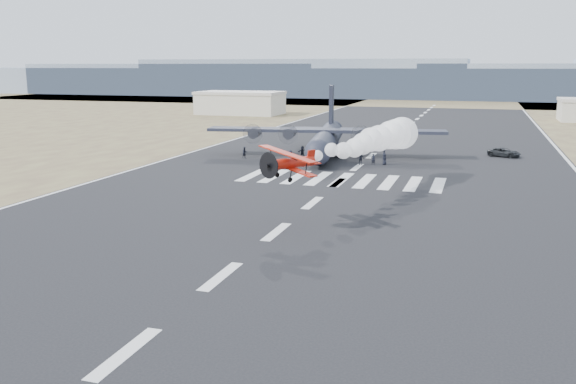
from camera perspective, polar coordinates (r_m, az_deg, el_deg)
The scene contains 20 objects.
ground at distance 32.90m, azimuth -14.98°, elevation -14.35°, with size 500.00×500.00×0.00m, color black.
scrub_far at distance 255.61m, azimuth 13.96°, elevation 8.23°, with size 500.00×80.00×0.00m, color brown.
runway_markings at distance 87.43m, azimuth 6.46°, elevation 2.31°, with size 60.00×260.00×0.01m, color silver, non-canonical shape.
ridge_seg_a at distance 354.69m, azimuth -19.37°, elevation 9.86°, with size 150.00×50.00×13.00m, color gray.
ridge_seg_b at distance 320.20m, azimuth -9.86°, elevation 10.39°, with size 150.00×50.00×15.00m, color gray.
ridge_seg_c at distance 296.15m, azimuth 1.59°, elevation 10.65°, with size 150.00×50.00×17.00m, color gray.
ridge_seg_d at distance 285.26m, azimuth 14.43°, elevation 9.85°, with size 150.00×50.00×13.00m, color gray.
hangar_left at distance 183.28m, azimuth -4.48°, elevation 8.34°, with size 24.50×14.50×6.70m.
aerobatic_biplane at distance 53.65m, azimuth 0.20°, elevation 2.76°, with size 6.43×5.97×2.87m.
smoke_trail at distance 73.77m, azimuth 9.39°, elevation 5.22°, with size 8.34×26.52×4.04m.
transport_aircraft at distance 98.61m, azimuth 3.60°, elevation 5.07°, with size 37.59×30.81×10.86m.
support_vehicle at distance 102.87m, azimuth 19.57°, elevation 3.51°, with size 2.31×5.01×1.39m, color black.
crew_a at distance 92.88m, azimuth 8.95°, elevation 3.37°, with size 0.67×0.55×1.84m, color black.
crew_b at distance 95.57m, azimuth -4.06°, elevation 3.70°, with size 0.87×0.54×1.79m, color black.
crew_c at distance 91.69m, azimuth 0.24°, elevation 3.38°, with size 1.14×0.53×1.76m, color black.
crew_d at distance 89.42m, azimuth 6.80°, elevation 3.11°, with size 1.09×0.56×1.87m, color black.
crew_e at distance 90.15m, azimuth 9.01°, elevation 3.05°, with size 0.81×0.50×1.66m, color black.
crew_f at distance 96.12m, azimuth 1.35°, elevation 3.78°, with size 1.68×0.54×1.81m, color black.
crew_g at distance 90.06m, azimuth 7.97°, elevation 3.06°, with size 0.59×0.48×1.60m, color black.
crew_h at distance 95.67m, azimuth 1.75°, elevation 3.73°, with size 0.86×0.53×1.77m, color black.
Camera 1 is at (16.43, -24.68, 14.26)m, focal length 38.00 mm.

